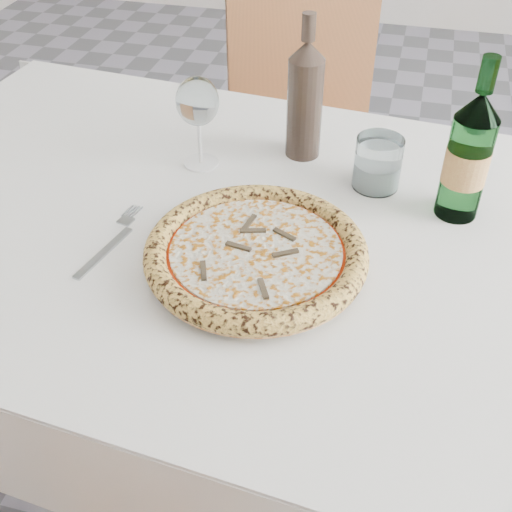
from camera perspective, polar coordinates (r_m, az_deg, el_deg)
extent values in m
cube|color=slate|center=(1.68, 5.86, -16.76)|extent=(5.00, 6.00, 0.02)
cube|color=brown|center=(1.06, 1.33, 1.44)|extent=(1.53, 0.96, 0.04)
cube|color=white|center=(1.04, 1.35, 2.43)|extent=(1.59, 1.03, 0.01)
cube|color=white|center=(1.47, 5.31, 9.13)|extent=(1.52, 0.01, 0.22)
cylinder|color=brown|center=(1.77, -17.61, 2.05)|extent=(0.06, 0.06, 0.71)
cube|color=brown|center=(1.78, 4.98, 7.87)|extent=(0.53, 0.53, 0.04)
cube|color=brown|center=(1.83, 4.09, 17.59)|extent=(0.39, 0.20, 0.46)
cylinder|color=brown|center=(2.09, 8.20, 5.22)|extent=(0.04, 0.04, 0.43)
cylinder|color=brown|center=(1.83, 11.09, -0.90)|extent=(0.04, 0.04, 0.43)
cylinder|color=brown|center=(2.02, -1.30, 4.39)|extent=(0.04, 0.04, 0.43)
cylinder|color=brown|center=(1.75, 0.31, -2.09)|extent=(0.04, 0.04, 0.43)
cylinder|color=white|center=(0.96, 0.00, -0.60)|extent=(0.29, 0.29, 0.01)
torus|color=white|center=(0.96, 0.00, -0.37)|extent=(0.29, 0.29, 0.01)
cylinder|color=#F3BA73|center=(0.95, 0.00, 0.00)|extent=(0.32, 0.32, 0.01)
torus|color=gold|center=(0.95, 0.00, 0.37)|extent=(0.33, 0.33, 0.03)
cylinder|color=#B22F00|center=(0.95, 0.00, 0.37)|extent=(0.28, 0.28, 0.00)
cylinder|color=beige|center=(0.95, 0.00, 0.51)|extent=(0.26, 0.26, 0.00)
cube|color=brown|center=(0.94, 1.92, 0.42)|extent=(0.04, 0.01, 0.00)
cube|color=brown|center=(0.97, 2.47, 1.90)|extent=(0.03, 0.04, 0.00)
cube|color=brown|center=(1.00, 0.10, 3.34)|extent=(0.02, 0.04, 0.00)
cube|color=brown|center=(0.96, -1.75, 1.65)|extent=(0.04, 0.02, 0.00)
cube|color=brown|center=(0.94, -3.51, 0.28)|extent=(0.04, 0.02, 0.00)
cube|color=brown|center=(0.89, -2.30, -2.10)|extent=(0.02, 0.04, 0.00)
cube|color=brown|center=(0.91, 1.15, -0.87)|extent=(0.03, 0.04, 0.00)
cube|color=#9AA2AA|center=(1.01, -13.36, 0.33)|extent=(0.04, 0.13, 0.00)
cube|color=#9AA2AA|center=(1.07, -11.55, 3.03)|extent=(0.03, 0.03, 0.00)
cylinder|color=#9AA2AA|center=(1.09, -11.43, 3.89)|extent=(0.00, 0.03, 0.00)
cylinder|color=#9AA2AA|center=(1.09, -11.15, 3.85)|extent=(0.00, 0.03, 0.00)
cylinder|color=#9AA2AA|center=(1.09, -10.87, 3.81)|extent=(0.00, 0.03, 0.00)
cylinder|color=#9AA2AA|center=(1.09, -10.59, 3.77)|extent=(0.00, 0.03, 0.00)
cylinder|color=silver|center=(1.21, -4.89, 8.26)|extent=(0.06, 0.06, 0.00)
cylinder|color=silver|center=(1.18, -5.01, 10.11)|extent=(0.01, 0.01, 0.09)
ellipsoid|color=silver|center=(1.15, -5.24, 13.54)|extent=(0.08, 0.08, 0.09)
cylinder|color=silver|center=(1.14, 10.77, 8.11)|extent=(0.08, 0.08, 0.09)
cylinder|color=white|center=(1.15, 10.64, 7.16)|extent=(0.07, 0.07, 0.04)
cylinder|color=#4F905A|center=(1.08, 18.11, 7.43)|extent=(0.07, 0.07, 0.17)
cone|color=#4F905A|center=(1.03, 19.33, 12.51)|extent=(0.07, 0.07, 0.04)
cylinder|color=#4F905A|center=(1.01, 19.94, 14.95)|extent=(0.03, 0.03, 0.05)
cylinder|color=#E5D36B|center=(1.08, 18.17, 7.67)|extent=(0.07, 0.07, 0.06)
cylinder|color=black|center=(1.19, 4.33, 12.92)|extent=(0.06, 0.06, 0.19)
cone|color=black|center=(1.15, 4.60, 17.78)|extent=(0.06, 0.06, 0.03)
cylinder|color=black|center=(1.13, 4.71, 19.64)|extent=(0.02, 0.02, 0.05)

